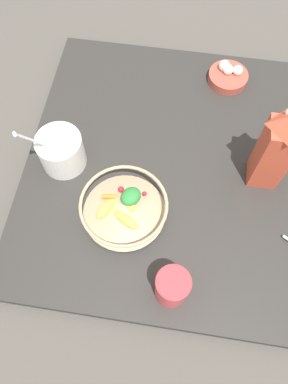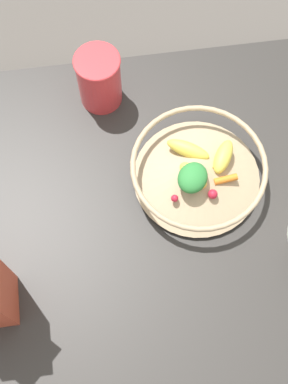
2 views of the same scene
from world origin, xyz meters
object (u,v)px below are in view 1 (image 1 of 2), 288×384
object	(u,v)px
fruit_bowl	(124,208)
yogurt_tub	(61,150)
milk_carton	(276,148)
garlic_bowl	(228,76)
drinking_cup	(172,287)

from	to	relation	value
fruit_bowl	yogurt_tub	world-z (taller)	yogurt_tub
milk_carton	garlic_bowl	size ratio (longest dim) A/B	2.18
yogurt_tub	fruit_bowl	bearing A→B (deg)	146.08
fruit_bowl	milk_carton	world-z (taller)	milk_carton
fruit_bowl	yogurt_tub	xyz separation A→B (m)	(0.21, -0.14, 0.02)
yogurt_tub	milk_carton	bearing A→B (deg)	-175.67
drinking_cup	garlic_bowl	xyz separation A→B (m)	(-0.11, -0.75, -0.04)
garlic_bowl	fruit_bowl	bearing A→B (deg)	64.14
fruit_bowl	drinking_cup	bearing A→B (deg)	127.91
milk_carton	drinking_cup	xyz separation A→B (m)	(0.23, 0.39, -0.08)
milk_carton	yogurt_tub	world-z (taller)	milk_carton
drinking_cup	yogurt_tub	bearing A→B (deg)	-43.04
milk_carton	yogurt_tub	distance (m)	0.61
fruit_bowl	garlic_bowl	xyz separation A→B (m)	(-0.27, -0.55, -0.02)
fruit_bowl	milk_carton	bearing A→B (deg)	-154.06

